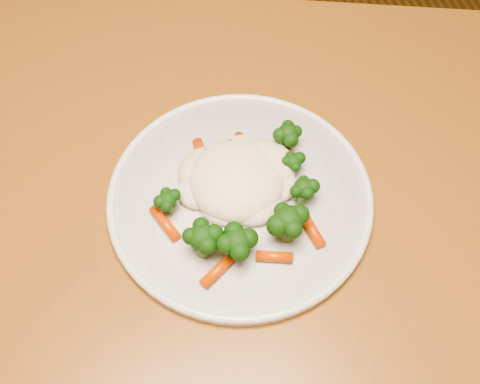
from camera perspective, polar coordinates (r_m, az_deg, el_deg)
The scene contains 3 objects.
dining_table at distance 0.75m, azimuth 7.47°, elevation -9.03°, with size 1.42×1.17×0.75m.
plate at distance 0.69m, azimuth 0.00°, elevation -0.65°, with size 0.30×0.30×0.01m, color silver.
meal at distance 0.66m, azimuth 0.29°, elevation 0.26°, with size 0.19×0.19×0.05m.
Camera 1 is at (-0.27, 0.00, 1.34)m, focal length 45.00 mm.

